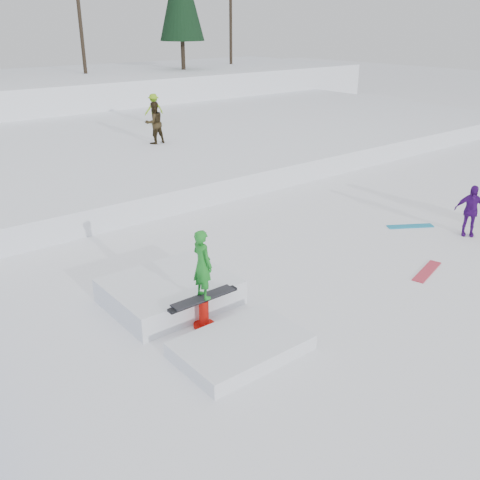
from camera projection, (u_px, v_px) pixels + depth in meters
ground at (282, 324)px, 11.02m from camera, size 120.00×120.00×0.00m
snow_midrise at (22, 159)px, 22.40m from camera, size 50.00×18.00×0.80m
walker_olive at (154, 123)px, 23.03m from camera, size 0.88×0.69×1.79m
walker_ygreen at (154, 109)px, 27.37m from camera, size 1.04×0.65×1.54m
spectator_purple at (470, 211)px, 15.28m from camera, size 0.82×0.93×1.50m
loose_board_red at (427, 271)px, 13.29m from camera, size 1.42×0.64×0.03m
loose_board_teal at (410, 226)px, 16.19m from camera, size 1.34×0.98×0.03m
jib_rail_feature at (188, 303)px, 11.22m from camera, size 2.60×4.40×2.11m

